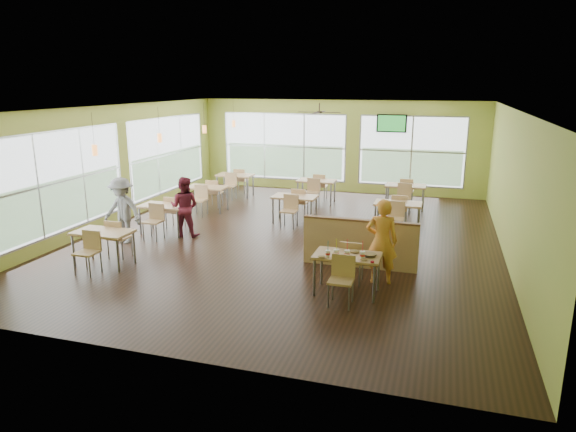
# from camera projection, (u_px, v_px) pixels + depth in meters

# --- Properties ---
(room) EXTENTS (12.00, 12.04, 3.20)m
(room) POSITION_uv_depth(u_px,v_px,m) (289.00, 175.00, 12.42)
(room) COLOR black
(room) RESTS_ON ground
(window_bays) EXTENTS (9.24, 10.24, 2.38)m
(window_bays) POSITION_uv_depth(u_px,v_px,m) (237.00, 158.00, 16.05)
(window_bays) COLOR white
(window_bays) RESTS_ON room
(main_table) EXTENTS (1.22, 1.52, 0.87)m
(main_table) POSITION_uv_depth(u_px,v_px,m) (347.00, 261.00, 9.33)
(main_table) COLOR tan
(main_table) RESTS_ON floor
(half_wall_divider) EXTENTS (2.40, 0.14, 1.04)m
(half_wall_divider) POSITION_uv_depth(u_px,v_px,m) (360.00, 243.00, 10.70)
(half_wall_divider) COLOR tan
(half_wall_divider) RESTS_ON floor
(dining_tables) EXTENTS (6.92, 8.72, 0.87)m
(dining_tables) POSITION_uv_depth(u_px,v_px,m) (271.00, 197.00, 14.55)
(dining_tables) COLOR tan
(dining_tables) RESTS_ON floor
(pendant_lights) EXTENTS (0.11, 7.31, 0.86)m
(pendant_lights) POSITION_uv_depth(u_px,v_px,m) (183.00, 133.00, 13.73)
(pendant_lights) COLOR #2D2119
(pendant_lights) RESTS_ON ceiling
(ceiling_fan) EXTENTS (1.25, 1.25, 0.29)m
(ceiling_fan) POSITION_uv_depth(u_px,v_px,m) (319.00, 112.00, 14.86)
(ceiling_fan) COLOR #2D2119
(ceiling_fan) RESTS_ON ceiling
(tv_backwall) EXTENTS (1.00, 0.07, 0.60)m
(tv_backwall) POSITION_uv_depth(u_px,v_px,m) (392.00, 123.00, 17.16)
(tv_backwall) COLOR black
(tv_backwall) RESTS_ON wall_back
(man_plaid) EXTENTS (0.66, 0.49, 1.67)m
(man_plaid) POSITION_uv_depth(u_px,v_px,m) (382.00, 241.00, 9.79)
(man_plaid) COLOR #DF4C18
(man_plaid) RESTS_ON floor
(patron_maroon) EXTENTS (0.79, 0.65, 1.52)m
(patron_maroon) POSITION_uv_depth(u_px,v_px,m) (184.00, 207.00, 12.84)
(patron_maroon) COLOR maroon
(patron_maroon) RESTS_ON floor
(patron_grey) EXTENTS (1.10, 0.72, 1.60)m
(patron_grey) POSITION_uv_depth(u_px,v_px,m) (122.00, 210.00, 12.29)
(patron_grey) COLOR slate
(patron_grey) RESTS_ON floor
(cup_blue) EXTENTS (0.09, 0.09, 0.33)m
(cup_blue) POSITION_uv_depth(u_px,v_px,m) (328.00, 253.00, 9.15)
(cup_blue) COLOR white
(cup_blue) RESTS_ON main_table
(cup_yellow) EXTENTS (0.10, 0.10, 0.37)m
(cup_yellow) POSITION_uv_depth(u_px,v_px,m) (336.00, 253.00, 9.15)
(cup_yellow) COLOR white
(cup_yellow) RESTS_ON main_table
(cup_red_near) EXTENTS (0.11, 0.11, 0.38)m
(cup_red_near) POSITION_uv_depth(u_px,v_px,m) (347.00, 254.00, 9.10)
(cup_red_near) COLOR white
(cup_red_near) RESTS_ON main_table
(cup_red_far) EXTENTS (0.10, 0.10, 0.37)m
(cup_red_far) POSITION_uv_depth(u_px,v_px,m) (362.00, 255.00, 9.06)
(cup_red_far) COLOR white
(cup_red_far) RESTS_ON main_table
(food_basket) EXTENTS (0.24, 0.24, 0.05)m
(food_basket) POSITION_uv_depth(u_px,v_px,m) (370.00, 255.00, 9.18)
(food_basket) COLOR black
(food_basket) RESTS_ON main_table
(ketchup_cup) EXTENTS (0.07, 0.07, 0.03)m
(ketchup_cup) POSITION_uv_depth(u_px,v_px,m) (372.00, 262.00, 8.88)
(ketchup_cup) COLOR maroon
(ketchup_cup) RESTS_ON main_table
(wrapper_left) EXTENTS (0.17, 0.16, 0.04)m
(wrapper_left) POSITION_uv_depth(u_px,v_px,m) (322.00, 257.00, 9.13)
(wrapper_left) COLOR #9F804D
(wrapper_left) RESTS_ON main_table
(wrapper_mid) EXTENTS (0.19, 0.17, 0.05)m
(wrapper_mid) POSITION_uv_depth(u_px,v_px,m) (355.00, 251.00, 9.40)
(wrapper_mid) COLOR #9F804D
(wrapper_mid) RESTS_ON main_table
(wrapper_right) EXTENTS (0.16, 0.15, 0.03)m
(wrapper_right) POSITION_uv_depth(u_px,v_px,m) (364.00, 260.00, 8.98)
(wrapper_right) COLOR #9F804D
(wrapper_right) RESTS_ON main_table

